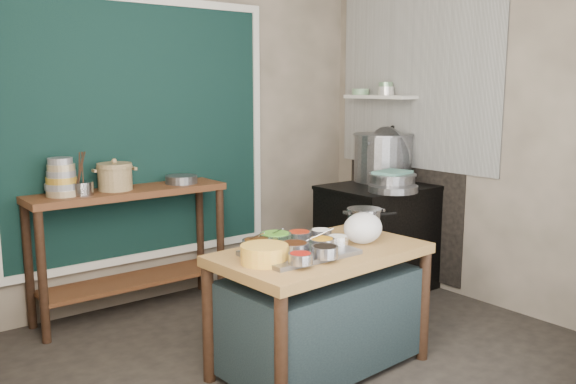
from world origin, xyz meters
TOP-DOWN VIEW (x-y plane):
  - floor at (0.00, 0.00)m, footprint 3.50×3.00m
  - back_wall at (0.00, 1.51)m, footprint 3.50×0.02m
  - right_wall at (1.76, 0.00)m, footprint 0.02×3.00m
  - curtain_panel at (-0.35, 1.47)m, footprint 2.10×0.02m
  - curtain_frame at (-0.35, 1.46)m, footprint 2.22×0.03m
  - tile_panel at (1.74, 0.55)m, footprint 0.02×1.70m
  - soot_patch at (1.74, 0.65)m, footprint 0.01×1.30m
  - wall_shelf at (1.63, 0.85)m, footprint 0.22×0.70m
  - prep_table at (-0.05, -0.30)m, footprint 1.29×0.79m
  - back_counter at (-0.55, 1.28)m, footprint 1.45×0.40m
  - stove_block at (1.35, 0.55)m, footprint 0.90×0.68m
  - stove_top at (1.35, 0.55)m, footprint 0.92×0.69m
  - condiment_tray at (-0.22, -0.31)m, footprint 0.59×0.42m
  - condiment_bowls at (-0.25, -0.29)m, footprint 0.66×0.53m
  - yellow_basin at (-0.47, -0.32)m, footprint 0.34×0.34m
  - saucepan at (0.55, -0.05)m, footprint 0.30×0.30m
  - plastic_bag_a at (0.24, -0.35)m, footprint 0.31×0.29m
  - plastic_bag_b at (0.35, -0.27)m, footprint 0.24×0.21m
  - bowl_stack at (-1.01, 1.30)m, footprint 0.23×0.23m
  - utensil_cup at (-0.90, 1.23)m, footprint 0.20×0.20m
  - ceramic_crock at (-0.64, 1.29)m, footprint 0.31×0.31m
  - wide_bowl at (-0.11, 1.27)m, footprint 0.31×0.31m
  - stock_pot at (1.53, 0.71)m, footprint 0.62×0.62m
  - pot_lid at (1.53, 0.63)m, footprint 0.17×0.50m
  - steamer at (1.28, 0.37)m, footprint 0.47×0.47m
  - green_cloth at (1.28, 0.37)m, footprint 0.31×0.26m
  - shallow_pan at (1.20, 0.28)m, footprint 0.51×0.51m
  - shelf_bowl_stack at (1.63, 0.78)m, footprint 0.14×0.14m
  - shelf_bowl_green at (1.63, 1.10)m, footprint 0.17×0.17m

SIDE VIEW (x-z plane):
  - floor at x=0.00m, z-range -0.02..0.00m
  - prep_table at x=-0.05m, z-range 0.00..0.75m
  - stove_block at x=1.35m, z-range 0.00..0.85m
  - back_counter at x=-0.55m, z-range 0.00..0.95m
  - soot_patch at x=1.74m, z-range 0.05..1.35m
  - condiment_tray at x=-0.22m, z-range 0.75..0.78m
  - yellow_basin at x=-0.47m, z-range 0.75..0.85m
  - condiment_bowls at x=-0.25m, z-range 0.77..0.85m
  - saucepan at x=0.55m, z-range 0.75..0.88m
  - plastic_bag_b at x=0.35m, z-range 0.75..0.91m
  - plastic_bag_a at x=0.24m, z-range 0.75..0.94m
  - stove_top at x=1.35m, z-range 0.85..0.88m
  - shallow_pan at x=1.20m, z-range 0.88..0.93m
  - steamer at x=1.28m, z-range 0.88..1.01m
  - wide_bowl at x=-0.11m, z-range 0.95..1.01m
  - utensil_cup at x=-0.90m, z-range 0.95..1.04m
  - green_cloth at x=1.28m, z-range 1.01..1.03m
  - ceramic_crock at x=-0.64m, z-range 0.95..1.13m
  - bowl_stack at x=-1.01m, z-range 0.93..1.20m
  - stock_pot at x=1.53m, z-range 0.88..1.29m
  - pot_lid at x=1.53m, z-range 0.88..1.36m
  - curtain_panel at x=-0.35m, z-range 0.40..2.30m
  - curtain_frame at x=-0.35m, z-range 0.34..2.36m
  - back_wall at x=0.00m, z-range 0.00..2.80m
  - right_wall at x=1.76m, z-range 0.00..2.80m
  - wall_shelf at x=1.63m, z-range 1.59..1.61m
  - shelf_bowl_green at x=1.63m, z-range 1.61..1.67m
  - shelf_bowl_stack at x=1.63m, z-range 1.61..1.72m
  - tile_panel at x=1.74m, z-range 1.00..2.70m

